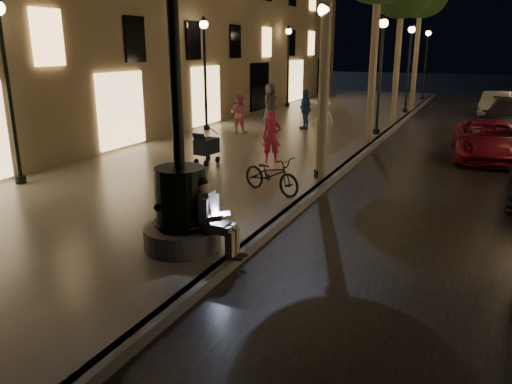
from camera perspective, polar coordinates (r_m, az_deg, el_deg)
The scene contains 23 objects.
ground at distance 20.86m, azimuth 13.79°, elevation 5.46°, with size 120.00×120.00×0.00m, color black.
cobble_lane at distance 20.54m, azimuth 22.04°, elevation 4.60°, with size 6.00×45.00×0.02m, color black.
promenade at distance 21.92m, azimuth 3.45°, elevation 6.66°, with size 8.00×45.00×0.20m, color slate.
curb_strip at distance 20.85m, azimuth 13.81°, elevation 5.73°, with size 0.25×45.00×0.20m, color #59595B.
fountain_lamppost at distance 8.97m, azimuth -8.62°, elevation -0.24°, with size 1.40×1.40×5.21m.
seated_man_laptop at distance 8.75m, azimuth -5.16°, elevation -2.53°, with size 1.00×0.34×1.37m.
lamp_curb_a at distance 13.80m, azimuth 7.63°, elevation 14.05°, with size 0.36×0.36×4.81m.
lamp_curb_b at distance 21.57m, azimuth 14.11°, elevation 14.44°, with size 0.36×0.36×4.81m.
lamp_curb_c at distance 29.47m, azimuth 17.14°, elevation 14.57°, with size 0.36×0.36×4.81m.
lamp_curb_d at distance 37.41m, azimuth 18.89°, elevation 14.62°, with size 0.36×0.36×4.81m.
lamp_left_a at distance 14.45m, azimuth -26.72°, elevation 12.61°, with size 0.36×0.36×4.81m.
lamp_left_b at distance 22.19m, azimuth -5.88°, elevation 14.87°, with size 0.36×0.36×4.81m.
lamp_left_c at distance 31.24m, azimuth 3.70°, elevation 15.28°, with size 0.36×0.36×4.81m.
stroller at distance 15.62m, azimuth -5.69°, elevation 5.21°, with size 0.55×1.12×1.13m.
car_third at distance 18.99m, azimuth 25.01°, elevation 5.39°, with size 2.17×4.70×1.31m, color maroon.
car_rear at distance 24.94m, azimuth 26.88°, elevation 7.62°, with size 2.08×5.12×1.49m, color #2E2D33.
car_fifth at distance 31.68m, azimuth 25.67°, elevation 9.10°, with size 1.41×4.04×1.33m, color #9D9D98.
pedestrian_red at distance 15.80m, azimuth 1.80°, elevation 6.34°, with size 0.60×0.39×1.63m, color #C1264D.
pedestrian_pink at distance 21.43m, azimuth -1.94°, elevation 8.95°, with size 0.80×0.62×1.64m, color #D26F84.
pedestrian_white at distance 20.59m, azimuth 7.72°, elevation 8.40°, with size 1.01×0.58×1.56m, color silver.
pedestrian_blue at distance 22.50m, azimuth 5.63°, elevation 9.38°, with size 1.03×0.43×1.76m, color navy.
pedestrian_dark at distance 24.51m, azimuth 1.57°, elevation 10.12°, with size 0.91×0.59×1.86m, color #323237.
bicycle at distance 12.45m, azimuth 1.78°, elevation 2.01°, with size 0.63×1.79×0.94m, color black.
Camera 1 is at (3.75, -5.18, 3.72)m, focal length 35.00 mm.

